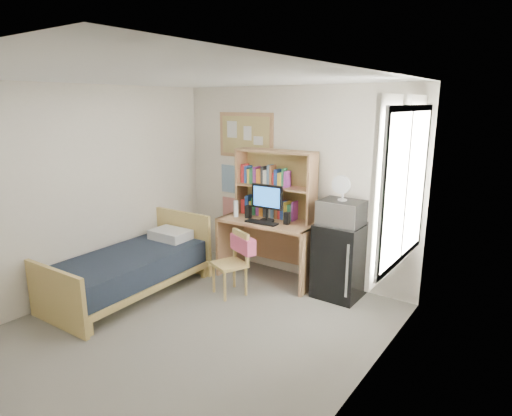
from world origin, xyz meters
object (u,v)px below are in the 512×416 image
Objects in this scene: bed at (129,274)px; monitor at (267,203)px; desk_chair at (229,264)px; speaker_right at (287,218)px; desk at (269,249)px; bulletin_board at (246,135)px; mini_fridge at (340,260)px; desk_fan at (343,189)px; microwave at (342,212)px; speaker_left at (248,212)px.

bed is 4.01× the size of monitor.
speaker_right is at bearing 80.32° from desk_chair.
speaker_right is at bearing -11.31° from desk.
desk_chair is (0.53, -1.06, -1.51)m from bulletin_board.
desk_fan reaches higher than mini_fridge.
microwave is at bearing 0.00° from desk_fan.
speaker_right is at bearing 42.22° from bed.
desk is 0.59m from speaker_left.
speaker_left is 1.40m from desk_fan.
desk_chair is 0.84m from speaker_left.
speaker_left is 1.34m from microwave.
speaker_left is 0.60m from speaker_right.
desk_chair reaches higher than bed.
bulletin_board reaches higher than desk.
desk is 0.73m from desk_chair.
speaker_left reaches higher than desk_chair.
microwave is 1.84× the size of desk_fan.
desk is at bearing -178.12° from microwave.
microwave is 0.29m from desk_fan.
bulletin_board is at bearing 145.36° from monitor.
mini_fridge is 3.39× the size of desk_fan.
mini_fridge is 0.48× the size of bed.
speaker_left is at bearing 56.32° from bed.
bed is 1.99m from monitor.
microwave reaches higher than speaker_right.
desk_chair is 1.68× the size of monitor.
monitor is (-1.02, -0.12, 0.61)m from mini_fridge.
bulletin_board reaches higher than desk_fan.
speaker_left is (-0.30, -0.08, 0.50)m from desk.
bed is at bearing -122.07° from desk_chair.
bulletin_board is at bearing 127.02° from speaker_left.
microwave is (1.32, 0.11, 0.17)m from speaker_left.
mini_fridge is 5.42× the size of speaker_left.
bulletin_board is 1.85× the size of microwave.
desk is at bearing 102.93° from desk_chair.
monitor is at bearing -90.00° from desk.
mini_fridge is at bearing 56.37° from desk_chair.
speaker_left is at bearing 127.72° from desk_chair.
bed is 3.81× the size of microwave.
desk_chair is 4.69× the size of speaker_left.
speaker_right reaches higher than mini_fridge.
bed is at bearing -105.53° from bulletin_board.
monitor is (0.12, 0.66, 0.67)m from desk_chair.
desk is at bearing 11.31° from speaker_left.
desk_chair is 1.60× the size of microwave.
desk_fan reaches higher than monitor.
mini_fridge is (1.67, -0.28, -1.45)m from bulletin_board.
speaker_right is at bearing 0.00° from monitor.
bed is (-1.15, -1.46, -0.15)m from desk.
microwave is at bearing 55.68° from desk_chair.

